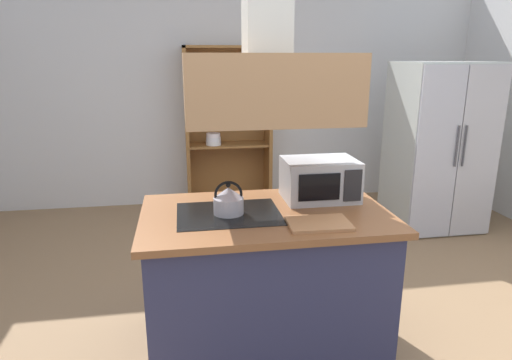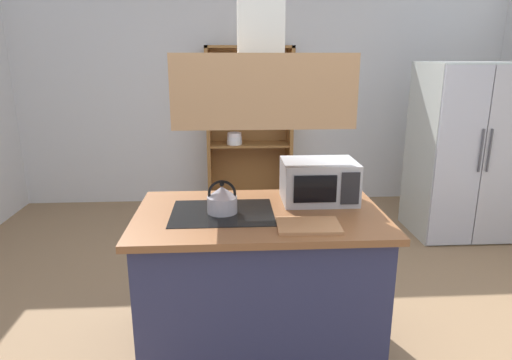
{
  "view_description": "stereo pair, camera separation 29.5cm",
  "coord_description": "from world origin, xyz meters",
  "px_view_note": "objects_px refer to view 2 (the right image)",
  "views": [
    {
      "loc": [
        -0.7,
        -2.53,
        1.8
      ],
      "look_at": [
        -0.24,
        0.28,
        1.0
      ],
      "focal_mm": 31.38,
      "sensor_mm": 36.0,
      "label": 1
    },
    {
      "loc": [
        -0.41,
        -2.56,
        1.8
      ],
      "look_at": [
        -0.24,
        0.28,
        1.0
      ],
      "focal_mm": 31.38,
      "sensor_mm": 36.0,
      "label": 2
    }
  ],
  "objects_px": {
    "dish_cabinet": "(249,137)",
    "microwave": "(319,181)",
    "kettle": "(222,199)",
    "cutting_board": "(308,226)",
    "refrigerator": "(463,151)"
  },
  "relations": [
    {
      "from": "cutting_board",
      "to": "microwave",
      "type": "bearing_deg",
      "value": 72.62
    },
    {
      "from": "dish_cabinet",
      "to": "kettle",
      "type": "bearing_deg",
      "value": -95.74
    },
    {
      "from": "dish_cabinet",
      "to": "microwave",
      "type": "height_order",
      "value": "dish_cabinet"
    },
    {
      "from": "dish_cabinet",
      "to": "microwave",
      "type": "xyz_separation_m",
      "value": [
        0.32,
        -2.66,
        0.18
      ]
    },
    {
      "from": "refrigerator",
      "to": "kettle",
      "type": "distance_m",
      "value": 2.98
    },
    {
      "from": "dish_cabinet",
      "to": "kettle",
      "type": "distance_m",
      "value": 2.87
    },
    {
      "from": "refrigerator",
      "to": "kettle",
      "type": "relative_size",
      "value": 8.79
    },
    {
      "from": "kettle",
      "to": "cutting_board",
      "type": "bearing_deg",
      "value": -28.74
    },
    {
      "from": "refrigerator",
      "to": "cutting_board",
      "type": "xyz_separation_m",
      "value": [
        -1.92,
        -2.03,
        0.04
      ]
    },
    {
      "from": "kettle",
      "to": "cutting_board",
      "type": "height_order",
      "value": "kettle"
    },
    {
      "from": "refrigerator",
      "to": "dish_cabinet",
      "type": "relative_size",
      "value": 0.91
    },
    {
      "from": "refrigerator",
      "to": "microwave",
      "type": "distance_m",
      "value": 2.39
    },
    {
      "from": "refrigerator",
      "to": "kettle",
      "type": "height_order",
      "value": "refrigerator"
    },
    {
      "from": "microwave",
      "to": "cutting_board",
      "type": "bearing_deg",
      "value": -107.38
    },
    {
      "from": "kettle",
      "to": "microwave",
      "type": "relative_size",
      "value": 0.43
    }
  ]
}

